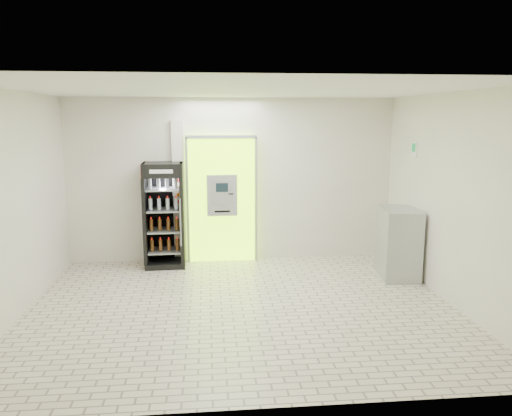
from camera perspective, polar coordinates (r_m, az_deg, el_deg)
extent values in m
plane|color=beige|center=(7.18, -1.60, -11.29)|extent=(6.00, 6.00, 0.00)
plane|color=silver|center=(9.25, -2.72, 3.19)|extent=(6.00, 0.00, 6.00)
plane|color=silver|center=(4.34, 0.59, -4.97)|extent=(6.00, 0.00, 6.00)
plane|color=silver|center=(7.23, -26.13, 0.14)|extent=(0.00, 5.00, 5.00)
plane|color=silver|center=(7.59, 21.56, 0.92)|extent=(0.00, 5.00, 5.00)
plane|color=white|center=(6.69, -1.73, 13.36)|extent=(6.00, 6.00, 0.00)
cube|color=#A5FC0C|center=(9.22, -3.92, 0.96)|extent=(1.20, 0.12, 2.30)
cube|color=gray|center=(9.03, -4.00, 8.11)|extent=(1.28, 0.04, 0.06)
cube|color=gray|center=(9.16, -7.85, 0.82)|extent=(0.04, 0.04, 2.30)
cube|color=gray|center=(9.19, 0.02, 0.96)|extent=(0.04, 0.04, 2.30)
cube|color=black|center=(9.30, -3.24, -3.04)|extent=(0.62, 0.01, 0.67)
cube|color=black|center=(9.07, -6.14, 6.05)|extent=(0.22, 0.01, 0.18)
cube|color=#9D9FA4|center=(9.10, -3.91, 1.47)|extent=(0.55, 0.12, 0.75)
cube|color=black|center=(9.01, -3.91, 2.35)|extent=(0.22, 0.01, 0.16)
cube|color=gray|center=(9.05, -3.89, 0.60)|extent=(0.16, 0.01, 0.12)
cube|color=black|center=(9.03, -2.88, 1.61)|extent=(0.09, 0.01, 0.02)
cube|color=black|center=(9.08, -3.87, -0.40)|extent=(0.28, 0.01, 0.03)
cube|color=silver|center=(9.23, -8.78, 1.82)|extent=(0.22, 0.10, 2.60)
cube|color=#193FB2|center=(9.13, -8.86, 3.94)|extent=(0.09, 0.01, 0.06)
cube|color=red|center=(9.14, -8.84, 3.13)|extent=(0.09, 0.01, 0.06)
cube|color=yellow|center=(9.16, -8.82, 2.32)|extent=(0.09, 0.01, 0.06)
cube|color=orange|center=(9.18, -8.80, 1.52)|extent=(0.09, 0.01, 0.06)
cube|color=red|center=(9.20, -8.77, 0.72)|extent=(0.09, 0.01, 0.06)
cube|color=black|center=(9.04, -10.45, -0.78)|extent=(0.72, 0.65, 1.86)
cube|color=black|center=(9.32, -10.30, -0.44)|extent=(0.70, 0.07, 1.86)
cube|color=#A91109|center=(8.61, -10.80, 4.12)|extent=(0.68, 0.03, 0.22)
cube|color=white|center=(8.60, -10.80, 4.12)|extent=(0.39, 0.02, 0.07)
cube|color=black|center=(9.25, -10.27, -6.17)|extent=(0.72, 0.65, 0.09)
cylinder|color=gray|center=(8.70, -8.63, -1.66)|extent=(0.02, 0.02, 0.84)
cube|color=gray|center=(9.18, -10.32, -4.78)|extent=(0.60, 0.56, 0.02)
cube|color=gray|center=(9.09, -10.39, -2.51)|extent=(0.60, 0.56, 0.02)
cube|color=gray|center=(9.02, -10.47, -0.20)|extent=(0.60, 0.56, 0.02)
cube|color=gray|center=(8.96, -10.55, 2.14)|extent=(0.60, 0.56, 0.02)
cube|color=#9D9FA4|center=(8.68, 15.96, -3.86)|extent=(0.67, 0.93, 1.16)
cube|color=gray|center=(8.56, 14.16, -3.57)|extent=(0.10, 0.85, 0.01)
cube|color=white|center=(8.78, 17.62, 6.41)|extent=(0.02, 0.22, 0.26)
cube|color=#0B833C|center=(8.78, 17.56, 6.61)|extent=(0.00, 0.14, 0.14)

